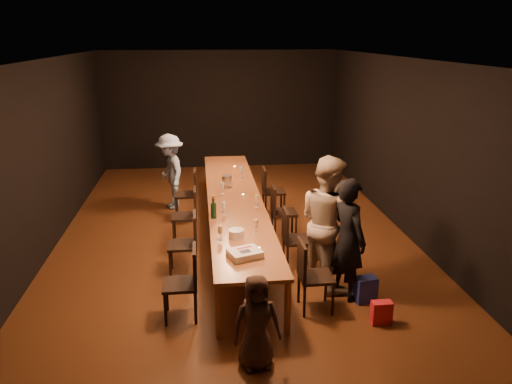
{
  "coord_description": "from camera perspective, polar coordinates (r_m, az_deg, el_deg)",
  "views": [
    {
      "loc": [
        -0.55,
        -7.94,
        3.37
      ],
      "look_at": [
        0.31,
        -0.51,
        1.0
      ],
      "focal_mm": 35.0,
      "sensor_mm": 36.0,
      "label": 1
    }
  ],
  "objects": [
    {
      "name": "tealight_far",
      "position": [
        10.27,
        -2.45,
        2.87
      ],
      "size": [
        0.05,
        0.05,
        0.03
      ],
      "primitive_type": "cylinder",
      "color": "#B2B7B2",
      "rests_on": "table"
    },
    {
      "name": "tealight_near",
      "position": [
        6.38,
        0.32,
        -6.54
      ],
      "size": [
        0.05,
        0.05,
        0.03
      ],
      "primitive_type": "cylinder",
      "color": "#B2B7B2",
      "rests_on": "table"
    },
    {
      "name": "man_blue",
      "position": [
        10.09,
        -9.76,
        2.3
      ],
      "size": [
        0.83,
        1.1,
        1.51
      ],
      "primitive_type": "imported",
      "rotation": [
        0.0,
        0.0,
        -1.26
      ],
      "color": "#96B7E7",
      "rests_on": "ground"
    },
    {
      "name": "wineglass_2",
      "position": [
        7.57,
        -3.71,
        -1.87
      ],
      "size": [
        0.06,
        0.06,
        0.21
      ],
      "primitive_type": null,
      "color": "silver",
      "rests_on": "table"
    },
    {
      "name": "birthday_cake",
      "position": [
        6.18,
        -1.28,
        -7.05
      ],
      "size": [
        0.47,
        0.42,
        0.09
      ],
      "rotation": [
        0.0,
        0.0,
        0.33
      ],
      "color": "white",
      "rests_on": "table"
    },
    {
      "name": "champagne_bottle",
      "position": [
        7.42,
        -4.88,
        -1.7
      ],
      "size": [
        0.08,
        0.08,
        0.35
      ],
      "primitive_type": null,
      "rotation": [
        0.0,
        0.0,
        0.01
      ],
      "color": "black",
      "rests_on": "table"
    },
    {
      "name": "chair_right_0",
      "position": [
        6.41,
        6.88,
        -9.51
      ],
      "size": [
        0.42,
        0.42,
        0.93
      ],
      "primitive_type": null,
      "rotation": [
        0.0,
        0.0,
        -1.57
      ],
      "color": "black",
      "rests_on": "ground"
    },
    {
      "name": "table",
      "position": [
        8.39,
        -2.47,
        -0.97
      ],
      "size": [
        0.9,
        6.0,
        0.75
      ],
      "color": "brown",
      "rests_on": "ground"
    },
    {
      "name": "wineglass_4",
      "position": [
        8.56,
        -3.84,
        0.44
      ],
      "size": [
        0.06,
        0.06,
        0.21
      ],
      "primitive_type": null,
      "color": "silver",
      "rests_on": "table"
    },
    {
      "name": "child",
      "position": [
        5.34,
        0.05,
        -14.66
      ],
      "size": [
        0.55,
        0.4,
        1.04
      ],
      "primitive_type": "imported",
      "rotation": [
        0.0,
        0.0,
        0.13
      ],
      "color": "#3D2A22",
      "rests_on": "ground"
    },
    {
      "name": "ground",
      "position": [
        8.64,
        -2.41,
        -5.38
      ],
      "size": [
        10.0,
        10.0,
        0.0
      ],
      "primitive_type": "plane",
      "color": "#422110",
      "rests_on": "ground"
    },
    {
      "name": "gift_bag_red",
      "position": [
        6.41,
        14.14,
        -13.22
      ],
      "size": [
        0.25,
        0.13,
        0.29
      ],
      "primitive_type": "cube",
      "rotation": [
        0.0,
        0.0,
        -0.0
      ],
      "color": "red",
      "rests_on": "ground"
    },
    {
      "name": "tealight_mid",
      "position": [
        8.45,
        -1.49,
        -0.38
      ],
      "size": [
        0.05,
        0.05,
        0.03
      ],
      "primitive_type": "cylinder",
      "color": "#B2B7B2",
      "rests_on": "table"
    },
    {
      "name": "woman_birthday",
      "position": [
        6.64,
        10.46,
        -5.29
      ],
      "size": [
        0.61,
        0.71,
        1.65
      ],
      "primitive_type": "imported",
      "rotation": [
        0.0,
        0.0,
        2.0
      ],
      "color": "black",
      "rests_on": "ground"
    },
    {
      "name": "wineglass_0",
      "position": [
        6.66,
        -4.09,
        -4.66
      ],
      "size": [
        0.06,
        0.06,
        0.21
      ],
      "primitive_type": null,
      "color": "beige",
      "rests_on": "table"
    },
    {
      "name": "plate_stack",
      "position": [
        6.74,
        -2.27,
        -4.78
      ],
      "size": [
        0.24,
        0.24,
        0.12
      ],
      "primitive_type": "cylinder",
      "rotation": [
        0.0,
        0.0,
        0.19
      ],
      "color": "white",
      "rests_on": "table"
    },
    {
      "name": "chair_left_1",
      "position": [
        7.35,
        -8.41,
        -5.92
      ],
      "size": [
        0.42,
        0.42,
        0.93
      ],
      "primitive_type": null,
      "rotation": [
        0.0,
        0.0,
        1.57
      ],
      "color": "black",
      "rests_on": "ground"
    },
    {
      "name": "chair_right_2",
      "position": [
        8.57,
        3.23,
        -2.26
      ],
      "size": [
        0.42,
        0.42,
        0.93
      ],
      "primitive_type": null,
      "rotation": [
        0.0,
        0.0,
        -1.57
      ],
      "color": "black",
      "rests_on": "ground"
    },
    {
      "name": "wineglass_1",
      "position": [
        6.85,
        -0.03,
        -3.96
      ],
      "size": [
        0.06,
        0.06,
        0.21
      ],
      "primitive_type": null,
      "color": "beige",
      "rests_on": "table"
    },
    {
      "name": "chair_right_1",
      "position": [
        7.47,
        4.78,
        -5.36
      ],
      "size": [
        0.42,
        0.42,
        0.93
      ],
      "primitive_type": null,
      "rotation": [
        0.0,
        0.0,
        -1.57
      ],
      "color": "black",
      "rests_on": "ground"
    },
    {
      "name": "chair_left_2",
      "position": [
        8.46,
        -8.2,
        -2.69
      ],
      "size": [
        0.42,
        0.42,
        0.93
      ],
      "primitive_type": null,
      "rotation": [
        0.0,
        0.0,
        1.57
      ],
      "color": "black",
      "rests_on": "ground"
    },
    {
      "name": "wineglass_5",
      "position": [
        9.54,
        -1.69,
        2.28
      ],
      "size": [
        0.06,
        0.06,
        0.21
      ],
      "primitive_type": null,
      "color": "silver",
      "rests_on": "table"
    },
    {
      "name": "chair_left_3",
      "position": [
        9.6,
        -8.05,
        -0.22
      ],
      "size": [
        0.42,
        0.42,
        0.93
      ],
      "primitive_type": null,
      "rotation": [
        0.0,
        0.0,
        1.57
      ],
      "color": "black",
      "rests_on": "ground"
    },
    {
      "name": "woman_tan",
      "position": [
        6.88,
        8.21,
        -3.41
      ],
      "size": [
        1.01,
        1.11,
        1.85
      ],
      "primitive_type": "imported",
      "rotation": [
        0.0,
        0.0,
        1.99
      ],
      "color": "#BEA88F",
      "rests_on": "ground"
    },
    {
      "name": "gift_bag_blue",
      "position": [
        6.83,
        12.39,
        -10.8
      ],
      "size": [
        0.3,
        0.23,
        0.34
      ],
      "primitive_type": "cube",
      "rotation": [
        0.0,
        0.0,
        0.17
      ],
      "color": "#2738AA",
      "rests_on": "ground"
    },
    {
      "name": "wineglass_3",
      "position": [
        7.87,
        0.06,
        -1.06
      ],
      "size": [
        0.06,
        0.06,
        0.21
      ],
      "primitive_type": null,
      "color": "beige",
      "rests_on": "table"
    },
    {
      "name": "chair_left_0",
      "position": [
        6.26,
        -8.69,
        -10.28
      ],
      "size": [
        0.42,
        0.42,
        0.93
      ],
      "primitive_type": null,
      "rotation": [
        0.0,
        0.0,
        1.57
      ],
      "color": "black",
      "rests_on": "ground"
    },
    {
      "name": "ice_bucket",
      "position": [
        8.99,
        -3.35,
        1.28
      ],
      "size": [
        0.19,
        0.19,
        0.2
      ],
      "primitive_type": "cylinder",
      "rotation": [
        0.0,
        0.0,
        -0.06
      ],
      "color": "silver",
      "rests_on": "table"
    },
    {
      "name": "room_shell",
      "position": [
        8.06,
        -2.6,
        8.34
      ],
      "size": [
        6.04,
        10.04,
        3.02
      ],
      "color": "black",
      "rests_on": "ground"
    },
    {
      "name": "chair_right_3",
      "position": [
        9.69,
        2.04,
        0.13
      ],
      "size": [
        0.42,
        0.42,
        0.93
      ],
      "primitive_type": null,
      "rotation": [
        0.0,
        0.0,
        -1.57
      ],
      "color": "black",
      "rests_on": "ground"
    }
  ]
}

